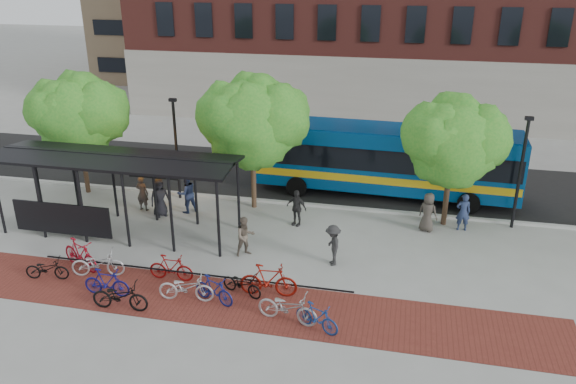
% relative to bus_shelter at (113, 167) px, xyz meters
% --- Properties ---
extents(ground, '(160.00, 160.00, 0.00)m').
position_rel_bus_shelter_xyz_m(ground, '(8.13, 0.48, -3.00)').
color(ground, '#9E9E99').
rests_on(ground, ground).
extents(asphalt_street, '(160.00, 8.00, 0.01)m').
position_rel_bus_shelter_xyz_m(asphalt_street, '(8.13, 8.48, -2.99)').
color(asphalt_street, black).
rests_on(asphalt_street, ground).
extents(curb, '(160.00, 0.25, 0.12)m').
position_rel_bus_shelter_xyz_m(curb, '(8.13, 4.48, -2.94)').
color(curb, '#B7B7B2').
rests_on(curb, ground).
extents(brick_strip, '(24.00, 3.00, 0.01)m').
position_rel_bus_shelter_xyz_m(brick_strip, '(6.13, -4.52, -3.00)').
color(brick_strip, maroon).
rests_on(brick_strip, ground).
extents(bike_rack_rail, '(12.00, 0.05, 0.95)m').
position_rel_bus_shelter_xyz_m(bike_rack_rail, '(4.83, -3.62, -3.00)').
color(bike_rack_rail, black).
rests_on(bike_rack_rail, ground).
extents(bus_shelter, '(10.60, 3.07, 3.60)m').
position_rel_bus_shelter_xyz_m(bus_shelter, '(0.00, 0.00, 0.00)').
color(bus_shelter, black).
rests_on(bus_shelter, ground).
extents(tree_a, '(4.90, 4.00, 6.18)m').
position_rel_bus_shelter_xyz_m(tree_a, '(-3.77, 3.83, 1.24)').
color(tree_a, '#382619').
rests_on(tree_a, ground).
extents(tree_b, '(5.15, 4.20, 6.47)m').
position_rel_bus_shelter_xyz_m(tree_b, '(5.23, 3.83, 1.46)').
color(tree_b, '#382619').
rests_on(tree_b, ground).
extents(tree_c, '(4.66, 3.80, 5.92)m').
position_rel_bus_shelter_xyz_m(tree_c, '(14.22, 3.83, 1.06)').
color(tree_c, '#382619').
rests_on(tree_c, ground).
extents(lamp_post_left, '(0.35, 0.20, 5.12)m').
position_rel_bus_shelter_xyz_m(lamp_post_left, '(1.13, 4.08, -0.25)').
color(lamp_post_left, black).
rests_on(lamp_post_left, ground).
extents(lamp_post_right, '(0.35, 0.20, 5.12)m').
position_rel_bus_shelter_xyz_m(lamp_post_right, '(17.13, 4.08, -0.25)').
color(lamp_post_right, black).
rests_on(lamp_post_right, ground).
extents(bus, '(13.23, 3.51, 3.55)m').
position_rel_bus_shelter_xyz_m(bus, '(11.15, 6.81, -0.96)').
color(bus, navy).
rests_on(bus, ground).
extents(bike_0, '(1.73, 0.84, 0.87)m').
position_rel_bus_shelter_xyz_m(bike_0, '(-0.63, -4.46, -2.56)').
color(bike_0, black).
rests_on(bike_0, ground).
extents(bike_1, '(2.08, 1.35, 1.22)m').
position_rel_bus_shelter_xyz_m(bike_1, '(0.16, -3.44, -2.39)').
color(bike_1, maroon).
rests_on(bike_1, ground).
extents(bike_2, '(2.12, 1.16, 1.06)m').
position_rel_bus_shelter_xyz_m(bike_2, '(1.12, -3.83, -2.47)').
color(bike_2, '#AAAAAC').
rests_on(bike_2, ground).
extents(bike_3, '(1.75, 0.50, 1.05)m').
position_rel_bus_shelter_xyz_m(bike_3, '(2.15, -5.01, -2.47)').
color(bike_3, navy).
rests_on(bike_3, ground).
extents(bike_4, '(2.04, 0.80, 1.05)m').
position_rel_bus_shelter_xyz_m(bike_4, '(3.04, -5.71, -2.47)').
color(bike_4, black).
rests_on(bike_4, ground).
extents(bike_5, '(1.73, 0.51, 1.04)m').
position_rel_bus_shelter_xyz_m(bike_5, '(3.96, -3.52, -2.48)').
color(bike_5, maroon).
rests_on(bike_5, ground).
extents(bike_6, '(2.05, 0.90, 1.04)m').
position_rel_bus_shelter_xyz_m(bike_6, '(5.04, -4.69, -2.48)').
color(bike_6, '#B6B6B9').
rests_on(bike_6, ground).
extents(bike_7, '(1.74, 1.05, 1.01)m').
position_rel_bus_shelter_xyz_m(bike_7, '(6.03, -4.60, -2.49)').
color(bike_7, navy).
rests_on(bike_7, ground).
extents(bike_8, '(1.76, 1.10, 0.87)m').
position_rel_bus_shelter_xyz_m(bike_8, '(6.85, -3.91, -2.56)').
color(bike_8, black).
rests_on(bike_8, ground).
extents(bike_9, '(2.12, 0.76, 1.25)m').
position_rel_bus_shelter_xyz_m(bike_9, '(7.79, -3.77, -2.38)').
color(bike_9, maroon).
rests_on(bike_9, ground).
extents(bike_10, '(2.20, 1.08, 1.10)m').
position_rel_bus_shelter_xyz_m(bike_10, '(8.80, -5.17, -2.45)').
color(bike_10, '#9B9B9E').
rests_on(bike_10, ground).
extents(bike_11, '(1.66, 1.06, 0.97)m').
position_rel_bus_shelter_xyz_m(bike_11, '(9.82, -5.43, -2.51)').
color(bike_11, navy).
rests_on(bike_11, ground).
extents(pedestrian_0, '(1.07, 1.05, 1.86)m').
position_rel_bus_shelter_xyz_m(pedestrian_0, '(1.11, 1.83, -2.07)').
color(pedestrian_0, black).
rests_on(pedestrian_0, ground).
extents(pedestrian_1, '(0.68, 0.49, 1.74)m').
position_rel_bus_shelter_xyz_m(pedestrian_1, '(0.01, 2.27, -2.13)').
color(pedestrian_1, '#443B36').
rests_on(pedestrian_1, ground).
extents(pedestrian_2, '(1.19, 1.19, 1.95)m').
position_rel_bus_shelter_xyz_m(pedestrian_2, '(2.19, 2.50, -2.02)').
color(pedestrian_2, '#1F2948').
rests_on(pedestrian_2, ground).
extents(pedestrian_4, '(1.07, 0.70, 1.70)m').
position_rel_bus_shelter_xyz_m(pedestrian_4, '(7.56, 2.23, -2.15)').
color(pedestrian_4, '#262626').
rests_on(pedestrian_4, ground).
extents(pedestrian_6, '(1.04, 0.90, 1.79)m').
position_rel_bus_shelter_xyz_m(pedestrian_6, '(13.35, 2.88, -2.10)').
color(pedestrian_6, '#3F3832').
rests_on(pedestrian_6, ground).
extents(pedestrian_7, '(0.69, 0.51, 1.74)m').
position_rel_bus_shelter_xyz_m(pedestrian_7, '(14.88, 3.29, -2.13)').
color(pedestrian_7, navy).
rests_on(pedestrian_7, ground).
extents(pedestrian_8, '(1.03, 1.00, 1.67)m').
position_rel_bus_shelter_xyz_m(pedestrian_8, '(6.13, -1.02, -2.16)').
color(pedestrian_8, brown).
rests_on(pedestrian_8, ground).
extents(pedestrian_9, '(0.95, 1.23, 1.68)m').
position_rel_bus_shelter_xyz_m(pedestrian_9, '(9.69, -1.02, -2.16)').
color(pedestrian_9, '#272727').
rests_on(pedestrian_9, ground).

